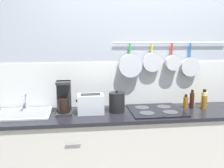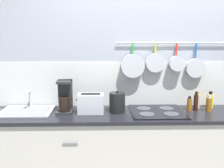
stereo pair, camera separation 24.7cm
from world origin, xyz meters
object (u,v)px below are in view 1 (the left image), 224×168
toaster (91,104)px  bottle_cooking_wine (204,98)px  kettle (117,102)px  bottle_olive_oil (192,100)px  bottle_vinegar (186,102)px  bottle_hot_sauce (204,102)px  coffee_maker (64,100)px  bottle_dish_soap (193,99)px

toaster → bottle_cooking_wine: size_ratio=1.54×
kettle → bottle_olive_oil: (0.82, 0.03, -0.01)m
bottle_cooking_wine → toaster: bearing=-173.0°
kettle → bottle_vinegar: size_ratio=1.51×
toaster → bottle_vinegar: (1.03, 0.06, -0.03)m
bottle_cooking_wine → bottle_hot_sauce: bearing=-117.0°
toaster → kettle: 0.27m
bottle_vinegar → bottle_cooking_wine: (0.26, 0.10, 0.01)m
coffee_maker → bottle_dish_soap: (1.41, 0.11, -0.06)m
kettle → bottle_hot_sauce: (0.94, -0.01, -0.02)m
bottle_vinegar → bottle_olive_oil: bearing=-13.1°
coffee_maker → bottle_vinegar: 1.30m
coffee_maker → toaster: 0.27m
toaster → bottle_cooking_wine: toaster is taller
bottle_vinegar → bottle_hot_sauce: bearing=-16.2°
bottle_vinegar → bottle_dish_soap: bottle_dish_soap is taller
toaster → bottle_olive_oil: size_ratio=1.36×
kettle → bottle_olive_oil: 0.82m
toaster → bottle_hot_sauce: bearing=0.5°
bottle_olive_oil → coffee_maker: bearing=-179.5°
coffee_maker → bottle_olive_oil: coffee_maker is taller
bottle_hot_sauce → bottle_cooking_wine: size_ratio=0.98×
bottle_dish_soap → coffee_maker: bearing=-175.4°
kettle → bottle_olive_oil: bearing=2.2°
bottle_cooking_wine → bottle_vinegar: bearing=-159.7°
bottle_dish_soap → bottle_cooking_wine: (0.14, 0.01, 0.00)m
bottle_olive_oil → bottle_hot_sauce: bottle_olive_oil is taller
kettle → bottle_vinegar: bearing=3.4°
bottle_dish_soap → toaster: bearing=-172.5°
coffee_maker → bottle_hot_sauce: (1.48, -0.03, -0.06)m
coffee_maker → bottle_vinegar: bearing=1.2°
bottle_dish_soap → bottle_olive_oil: bearing=-119.7°
toaster → bottle_hot_sauce: (1.21, 0.01, -0.02)m
bottle_vinegar → bottle_cooking_wine: size_ratio=0.84×
kettle → coffee_maker: bearing=177.9°
coffee_maker → bottle_hot_sauce: coffee_maker is taller
coffee_maker → bottle_hot_sauce: size_ratio=1.86×
toaster → bottle_dish_soap: 1.16m
coffee_maker → toaster: coffee_maker is taller
bottle_hot_sauce → bottle_cooking_wine: bottle_cooking_wine is taller
coffee_maker → bottle_olive_oil: 1.36m
bottle_hot_sauce → bottle_olive_oil: bearing=162.3°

